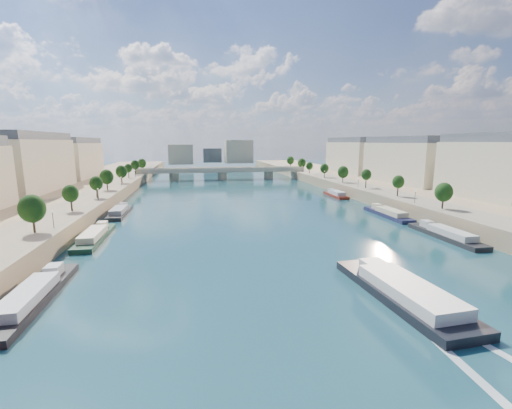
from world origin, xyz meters
name	(u,v)px	position (x,y,z in m)	size (l,w,h in m)	color
ground	(252,215)	(0.00, 100.00, 0.00)	(700.00, 700.00, 0.00)	#0D3439
quay_left	(24,216)	(-72.00, 100.00, 2.50)	(44.00, 520.00, 5.00)	#9E8460
quay_right	(435,201)	(72.00, 100.00, 2.50)	(44.00, 520.00, 5.00)	#9E8460
pave_left	(75,206)	(-57.00, 100.00, 5.05)	(14.00, 520.00, 0.10)	gray
pave_right	(400,196)	(57.00, 100.00, 5.05)	(14.00, 520.00, 0.10)	gray
trees_left	(83,188)	(-55.00, 102.00, 10.48)	(4.80, 268.80, 8.26)	#382B1E
trees_right	(382,179)	(55.00, 110.00, 10.48)	(4.80, 268.80, 8.26)	#382B1E
lamps_left	(80,202)	(-52.50, 90.00, 7.78)	(0.36, 200.36, 4.28)	black
lamps_right	(383,187)	(52.50, 105.00, 7.78)	(0.36, 200.36, 4.28)	black
buildings_right	(446,163)	(85.00, 112.00, 16.45)	(16.00, 226.00, 23.20)	beige
skyline	(216,153)	(3.19, 319.52, 14.66)	(79.00, 42.00, 22.00)	beige
bridge	(222,172)	(0.00, 216.72, 5.08)	(112.00, 12.00, 8.15)	#C1B79E
tour_barge	(402,292)	(12.84, 31.28, 1.10)	(9.69, 29.10, 3.90)	black
wake	(486,361)	(12.84, 14.70, 0.02)	(10.75, 26.02, 0.04)	silver
moored_barges_left	(42,289)	(-45.50, 43.89, 0.84)	(5.00, 152.75, 3.60)	#1B223C
moored_barges_right	(468,243)	(45.50, 53.86, 0.84)	(5.00, 167.89, 3.60)	black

